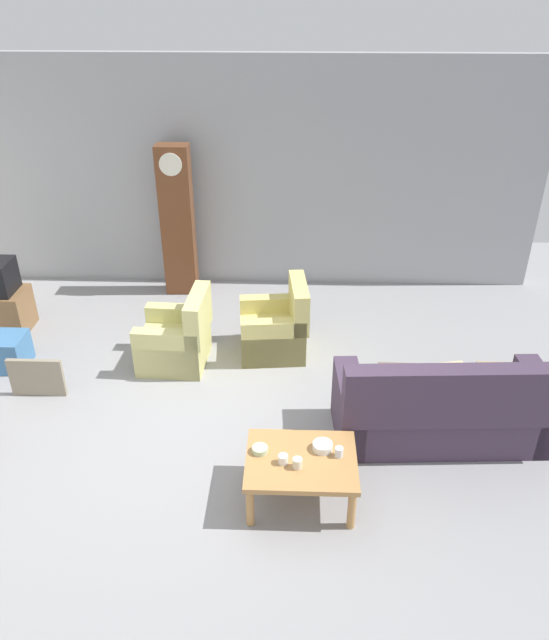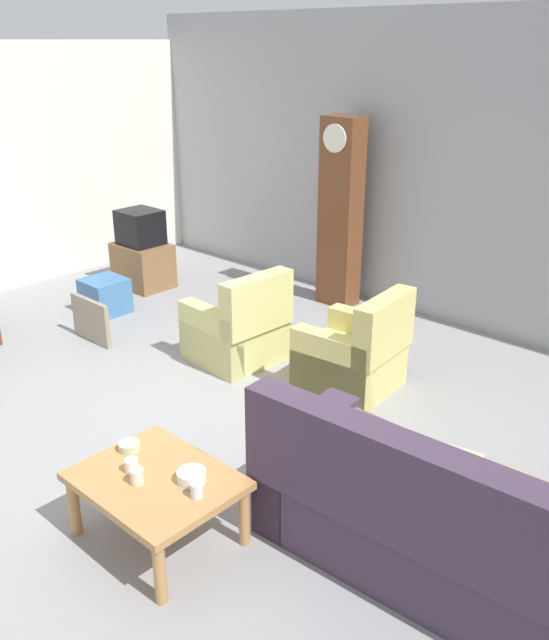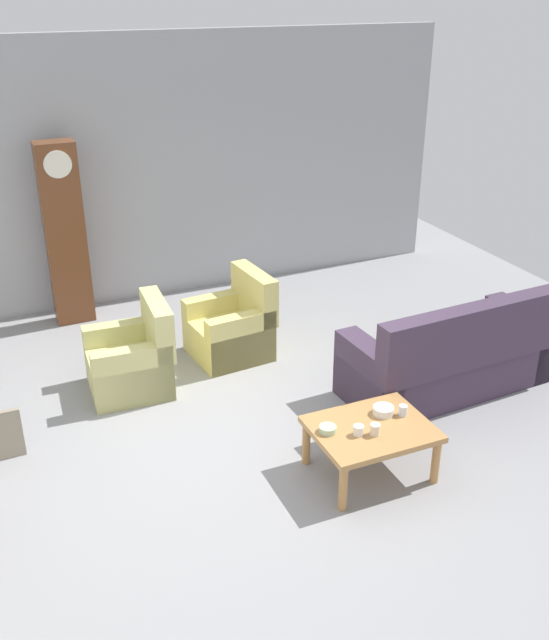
% 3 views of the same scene
% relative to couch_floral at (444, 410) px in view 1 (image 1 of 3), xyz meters
% --- Properties ---
extents(ground_plane, '(10.40, 10.40, 0.00)m').
position_rel_couch_floral_xyz_m(ground_plane, '(-2.26, 0.00, -0.36)').
color(ground_plane, gray).
extents(garage_door_wall, '(8.40, 0.16, 3.20)m').
position_rel_couch_floral_xyz_m(garage_door_wall, '(-2.26, 3.60, 1.24)').
color(garage_door_wall, '#9EA0A5').
rests_on(garage_door_wall, ground_plane).
extents(couch_floral, '(2.15, 1.00, 1.04)m').
position_rel_couch_floral_xyz_m(couch_floral, '(0.00, 0.00, 0.00)').
color(couch_floral, '#423347').
rests_on(couch_floral, ground_plane).
extents(armchair_olive_near, '(0.83, 0.80, 0.92)m').
position_rel_couch_floral_xyz_m(armchair_olive_near, '(-2.86, 1.27, -0.05)').
color(armchair_olive_near, '#CCC67A').
rests_on(armchair_olive_near, ground_plane).
extents(armchair_olive_far, '(0.86, 0.84, 0.92)m').
position_rel_couch_floral_xyz_m(armchair_olive_far, '(-1.70, 1.57, -0.05)').
color(armchair_olive_far, '#D2C46F').
rests_on(armchair_olive_far, ground_plane).
extents(coffee_table_wood, '(0.96, 0.76, 0.45)m').
position_rel_couch_floral_xyz_m(coffee_table_wood, '(-1.40, -0.85, 0.03)').
color(coffee_table_wood, '#B27F47').
rests_on(coffee_table_wood, ground_plane).
extents(grandfather_clock, '(0.44, 0.30, 2.13)m').
position_rel_couch_floral_xyz_m(grandfather_clock, '(-3.13, 3.17, 0.71)').
color(grandfather_clock, brown).
rests_on(grandfather_clock, ground_plane).
extents(tv_stand_cabinet, '(0.68, 0.52, 0.55)m').
position_rel_couch_floral_xyz_m(tv_stand_cabinet, '(-5.27, 1.97, -0.08)').
color(tv_stand_cabinet, brown).
rests_on(tv_stand_cabinet, ground_plane).
extents(framed_picture_leaning, '(0.60, 0.05, 0.46)m').
position_rel_couch_floral_xyz_m(framed_picture_leaning, '(-4.29, 0.57, -0.13)').
color(framed_picture_leaning, gray).
rests_on(framed_picture_leaning, ground_plane).
extents(storage_box_blue, '(0.44, 0.44, 0.40)m').
position_rel_couch_floral_xyz_m(storage_box_blue, '(-4.86, 1.12, -0.16)').
color(storage_box_blue, teal).
rests_on(storage_box_blue, ground_plane).
extents(cup_white_porcelain, '(0.08, 0.08, 0.08)m').
position_rel_couch_floral_xyz_m(cup_white_porcelain, '(-1.56, -0.90, 0.14)').
color(cup_white_porcelain, white).
rests_on(cup_white_porcelain, coffee_table_wood).
extents(cup_blue_rimmed, '(0.07, 0.07, 0.09)m').
position_rel_couch_floral_xyz_m(cup_blue_rimmed, '(-1.08, -0.80, 0.14)').
color(cup_blue_rimmed, silver).
rests_on(cup_blue_rimmed, coffee_table_wood).
extents(cup_cream_tall, '(0.08, 0.08, 0.10)m').
position_rel_couch_floral_xyz_m(cup_cream_tall, '(-1.44, -0.95, 0.14)').
color(cup_cream_tall, beige).
rests_on(cup_cream_tall, coffee_table_wood).
extents(bowl_white_stacked, '(0.18, 0.18, 0.07)m').
position_rel_couch_floral_xyz_m(bowl_white_stacked, '(-1.22, -0.72, 0.13)').
color(bowl_white_stacked, white).
rests_on(bowl_white_stacked, coffee_table_wood).
extents(bowl_shallow_green, '(0.14, 0.14, 0.05)m').
position_rel_couch_floral_xyz_m(bowl_shallow_green, '(-1.76, -0.77, 0.12)').
color(bowl_shallow_green, '#B2C69E').
rests_on(bowl_shallow_green, coffee_table_wood).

